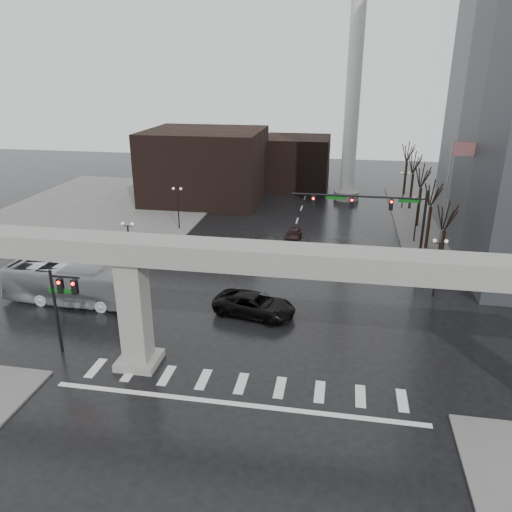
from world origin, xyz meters
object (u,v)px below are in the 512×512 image
object	(u,v)px
signal_mast_arm	(381,212)
far_car	(293,234)
city_bus	(72,284)
pickup_truck	(255,305)

from	to	relation	value
signal_mast_arm	far_car	world-z (taller)	signal_mast_arm
signal_mast_arm	city_bus	size ratio (longest dim) A/B	1.04
signal_mast_arm	pickup_truck	xyz separation A→B (m)	(-9.78, -10.78, -4.94)
pickup_truck	city_bus	bearing A→B (deg)	103.40
pickup_truck	signal_mast_arm	bearing A→B (deg)	-30.33
signal_mast_arm	city_bus	world-z (taller)	signal_mast_arm
pickup_truck	city_bus	distance (m)	15.03
signal_mast_arm	pickup_truck	bearing A→B (deg)	-132.22
pickup_truck	city_bus	size ratio (longest dim) A/B	0.55
far_car	city_bus	bearing A→B (deg)	-125.56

